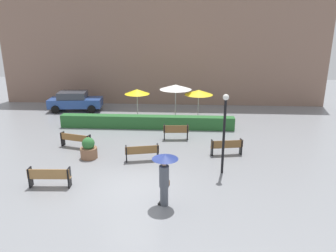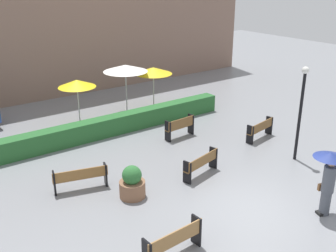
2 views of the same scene
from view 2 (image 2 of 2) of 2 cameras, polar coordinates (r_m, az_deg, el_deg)
name	(u,v)px [view 2 (image 2 of 2)]	position (r m, az deg, el deg)	size (l,w,h in m)	color
ground_plane	(257,209)	(13.46, 12.56, -11.46)	(60.00, 60.00, 0.00)	gray
bench_back_row	(180,126)	(18.26, 1.74, -0.02)	(1.55, 0.48, 0.94)	brown
bench_far_left	(80,177)	(14.29, -12.30, -7.07)	(1.89, 0.80, 0.83)	olive
bench_near_left	(174,241)	(10.97, 0.82, -15.98)	(1.83, 0.46, 0.88)	#9E7242
bench_mid_center	(202,163)	(14.96, 4.78, -5.27)	(1.76, 0.72, 0.85)	brown
bench_far_right	(261,128)	(18.58, 13.00, -0.34)	(1.74, 0.62, 0.85)	brown
pedestrian_with_umbrella	(329,175)	(13.22, 21.81, -6.44)	(1.01, 1.01, 2.07)	#4C515B
planter_pot	(132,184)	(13.63, -5.10, -8.13)	(0.88, 0.88, 1.14)	brown
lamp_post	(301,104)	(16.34, 18.38, 2.98)	(0.28, 0.28, 3.81)	black
patio_umbrella_yellow	(77,84)	(19.83, -12.79, 5.89)	(1.81, 1.81, 2.28)	silver
patio_umbrella_white	(125,68)	(21.09, -6.06, 8.15)	(2.31, 2.31, 2.62)	silver
patio_umbrella_yellow_far	(153,71)	(21.94, -2.09, 7.85)	(2.05, 2.05, 2.28)	silver
hedge_strip	(117,124)	(18.98, -7.30, 0.27)	(11.76, 0.70, 0.86)	#28602D
building_facade	(55,22)	(25.01, -15.68, 14.03)	(28.00, 1.20, 8.74)	#846656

